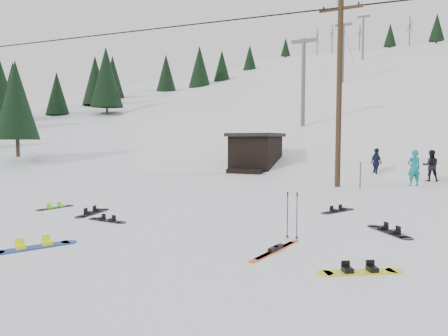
% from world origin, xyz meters
% --- Properties ---
extents(ground, '(200.00, 200.00, 0.00)m').
position_xyz_m(ground, '(0.00, 0.00, 0.00)').
color(ground, white).
rests_on(ground, ground).
extents(ski_slope, '(60.00, 85.24, 65.97)m').
position_xyz_m(ski_slope, '(0.00, 55.00, -12.00)').
color(ski_slope, white).
rests_on(ski_slope, ground).
extents(ridge_left, '(47.54, 95.03, 58.38)m').
position_xyz_m(ridge_left, '(-36.00, 48.00, -11.00)').
color(ridge_left, white).
rests_on(ridge_left, ground).
extents(treeline_left, '(20.00, 64.00, 10.00)m').
position_xyz_m(treeline_left, '(-34.00, 40.00, 0.00)').
color(treeline_left, black).
rests_on(treeline_left, ground).
extents(treeline_crest, '(50.00, 6.00, 10.00)m').
position_xyz_m(treeline_crest, '(0.00, 86.00, 0.00)').
color(treeline_crest, black).
rests_on(treeline_crest, ski_slope).
extents(utility_pole, '(2.00, 0.26, 9.00)m').
position_xyz_m(utility_pole, '(2.00, 14.00, 4.68)').
color(utility_pole, '#3A2819').
rests_on(utility_pole, ground).
extents(trail_sign, '(0.50, 0.09, 1.85)m').
position_xyz_m(trail_sign, '(3.10, 13.58, 1.27)').
color(trail_sign, '#595B60').
rests_on(trail_sign, ground).
extents(lift_hut, '(3.40, 4.10, 2.75)m').
position_xyz_m(lift_hut, '(-5.00, 20.94, 1.36)').
color(lift_hut, black).
rests_on(lift_hut, ground).
extents(lift_tower_near, '(2.20, 0.36, 8.00)m').
position_xyz_m(lift_tower_near, '(-4.00, 30.00, 7.86)').
color(lift_tower_near, '#595B60').
rests_on(lift_tower_near, ski_slope).
extents(lift_tower_mid, '(2.20, 0.36, 8.00)m').
position_xyz_m(lift_tower_mid, '(-4.00, 50.00, 14.36)').
color(lift_tower_mid, '#595B60').
rests_on(lift_tower_mid, ski_slope).
extents(lift_tower_far, '(2.20, 0.36, 8.00)m').
position_xyz_m(lift_tower_far, '(-4.00, 70.00, 20.86)').
color(lift_tower_far, '#595B60').
rests_on(lift_tower_far, ski_slope).
extents(hero_snowboard, '(0.94, 1.58, 0.12)m').
position_xyz_m(hero_snowboard, '(-1.66, -0.00, 0.03)').
color(hero_snowboard, '#18409E').
rests_on(hero_snowboard, ground).
extents(hero_skis, '(0.42, 1.94, 0.10)m').
position_xyz_m(hero_skis, '(2.94, 1.99, 0.03)').
color(hero_skis, '#D44115').
rests_on(hero_skis, ground).
extents(ski_poles, '(0.30, 0.08, 1.08)m').
position_xyz_m(ski_poles, '(2.95, 3.10, 0.55)').
color(ski_poles, black).
rests_on(ski_poles, ground).
extents(board_scatter_a, '(1.34, 0.33, 0.09)m').
position_xyz_m(board_scatter_a, '(-2.25, 2.81, 0.02)').
color(board_scatter_a, black).
rests_on(board_scatter_a, ground).
extents(board_scatter_b, '(0.57, 1.59, 0.11)m').
position_xyz_m(board_scatter_b, '(-3.44, 3.48, 0.03)').
color(board_scatter_b, black).
rests_on(board_scatter_b, ground).
extents(board_scatter_c, '(0.41, 1.31, 0.09)m').
position_xyz_m(board_scatter_c, '(-5.27, 3.68, 0.02)').
color(board_scatter_c, black).
rests_on(board_scatter_c, ground).
extents(board_scatter_d, '(1.11, 1.31, 0.11)m').
position_xyz_m(board_scatter_d, '(4.89, 4.77, 0.03)').
color(board_scatter_d, black).
rests_on(board_scatter_d, ground).
extents(board_scatter_e, '(1.31, 0.92, 0.10)m').
position_xyz_m(board_scatter_e, '(4.65, 1.35, 0.03)').
color(board_scatter_e, '#FFFE1C').
rests_on(board_scatter_e, ground).
extents(board_scatter_f, '(0.83, 1.37, 0.11)m').
position_xyz_m(board_scatter_f, '(3.26, 7.14, 0.03)').
color(board_scatter_f, black).
rests_on(board_scatter_f, ground).
extents(skier_teal, '(0.77, 0.68, 1.77)m').
position_xyz_m(skier_teal, '(5.30, 15.99, 0.88)').
color(skier_teal, '#0C747A').
rests_on(skier_teal, ground).
extents(skier_dark, '(0.90, 0.74, 1.71)m').
position_xyz_m(skier_dark, '(6.10, 18.90, 0.86)').
color(skier_dark, black).
rests_on(skier_dark, ground).
extents(skier_navy, '(0.96, 1.09, 1.77)m').
position_xyz_m(skier_navy, '(3.21, 19.93, 0.89)').
color(skier_navy, '#161B37').
rests_on(skier_navy, ground).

